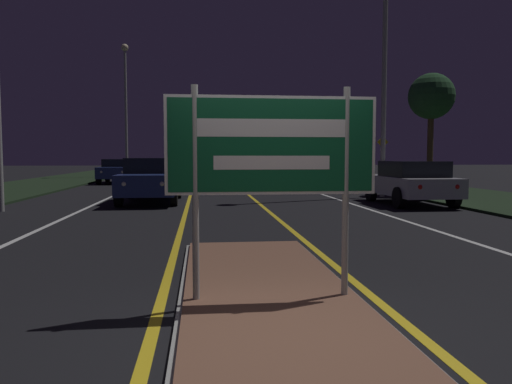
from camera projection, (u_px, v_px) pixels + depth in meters
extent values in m
plane|color=black|center=(286.00, 337.00, 4.36)|extent=(160.00, 160.00, 0.00)
cube|color=#999993|center=(271.00, 303.00, 5.27)|extent=(1.97, 6.85, 0.05)
cube|color=brown|center=(271.00, 301.00, 5.26)|extent=(1.85, 6.73, 0.10)
cube|color=black|center=(12.00, 189.00, 23.16)|extent=(5.00, 100.00, 0.08)
cube|color=black|center=(404.00, 186.00, 25.22)|extent=(5.00, 100.00, 0.08)
cube|color=gold|center=(194.00, 183.00, 29.02)|extent=(0.12, 70.00, 0.01)
cube|color=gold|center=(234.00, 183.00, 29.28)|extent=(0.12, 70.00, 0.01)
cube|color=silver|center=(141.00, 183.00, 28.69)|extent=(0.12, 70.00, 0.01)
cube|color=silver|center=(285.00, 182.00, 29.61)|extent=(0.12, 70.00, 0.01)
cube|color=silver|center=(87.00, 184.00, 28.37)|extent=(0.10, 70.00, 0.01)
cube|color=silver|center=(334.00, 182.00, 29.93)|extent=(0.10, 70.00, 0.01)
cylinder|color=#9E9E99|center=(195.00, 193.00, 5.09)|extent=(0.07, 0.07, 2.20)
cylinder|color=#9E9E99|center=(346.00, 192.00, 5.27)|extent=(0.07, 0.07, 2.20)
cube|color=#0F512D|center=(272.00, 145.00, 5.15)|extent=(2.19, 0.04, 1.02)
cube|color=white|center=(272.00, 145.00, 5.12)|extent=(2.19, 0.00, 1.02)
cube|color=#0F512D|center=(272.00, 145.00, 5.12)|extent=(2.13, 0.01, 0.95)
cube|color=white|center=(272.00, 128.00, 5.10)|extent=(1.54, 0.01, 0.18)
cube|color=white|center=(272.00, 163.00, 5.13)|extent=(1.21, 0.01, 0.14)
cylinder|color=#9E9E99|center=(126.00, 114.00, 35.95)|extent=(0.18, 0.18, 9.15)
sphere|color=beige|center=(125.00, 48.00, 35.60)|extent=(0.51, 0.51, 0.51)
cylinder|color=#9E9E99|center=(385.00, 53.00, 18.87)|extent=(0.18, 0.18, 10.93)
cube|color=#B7B7BC|center=(410.00, 185.00, 16.28)|extent=(1.80, 4.04, 0.59)
cube|color=black|center=(413.00, 169.00, 16.00)|extent=(1.59, 2.10, 0.50)
sphere|color=red|center=(420.00, 187.00, 14.23)|extent=(0.14, 0.14, 0.14)
sphere|color=red|center=(457.00, 187.00, 14.35)|extent=(0.14, 0.14, 0.14)
cylinder|color=black|center=(371.00, 192.00, 17.44)|extent=(0.22, 0.65, 0.65)
cylinder|color=black|center=(418.00, 191.00, 17.63)|extent=(0.22, 0.65, 0.65)
cylinder|color=black|center=(399.00, 198.00, 14.96)|extent=(0.22, 0.65, 0.65)
cylinder|color=black|center=(454.00, 197.00, 15.15)|extent=(0.22, 0.65, 0.65)
cube|color=maroon|center=(341.00, 175.00, 24.39)|extent=(1.85, 4.23, 0.65)
cube|color=black|center=(343.00, 165.00, 24.10)|extent=(1.63, 2.20, 0.42)
sphere|color=red|center=(342.00, 175.00, 22.25)|extent=(0.14, 0.14, 0.14)
sphere|color=red|center=(367.00, 175.00, 22.37)|extent=(0.14, 0.14, 0.14)
cylinder|color=black|center=(317.00, 181.00, 25.62)|extent=(0.22, 0.61, 0.61)
cylinder|color=black|center=(351.00, 181.00, 25.81)|extent=(0.22, 0.61, 0.61)
cylinder|color=black|center=(330.00, 184.00, 23.02)|extent=(0.22, 0.61, 0.61)
cylinder|color=black|center=(368.00, 183.00, 23.21)|extent=(0.22, 0.61, 0.61)
cube|color=navy|center=(151.00, 182.00, 17.03)|extent=(1.79, 4.71, 0.66)
cube|color=black|center=(151.00, 165.00, 17.27)|extent=(1.57, 2.45, 0.51)
sphere|color=white|center=(124.00, 184.00, 14.65)|extent=(0.14, 0.14, 0.14)
sphere|color=white|center=(162.00, 184.00, 14.77)|extent=(0.14, 0.14, 0.14)
cylinder|color=black|center=(119.00, 196.00, 15.51)|extent=(0.22, 0.69, 0.69)
cylinder|color=black|center=(174.00, 195.00, 15.70)|extent=(0.22, 0.69, 0.69)
cylinder|color=black|center=(132.00, 189.00, 18.41)|extent=(0.22, 0.69, 0.69)
cylinder|color=black|center=(178.00, 189.00, 18.59)|extent=(0.22, 0.69, 0.69)
cube|color=navy|center=(118.00, 172.00, 28.94)|extent=(1.79, 4.26, 0.63)
cube|color=black|center=(119.00, 163.00, 29.15)|extent=(1.58, 2.22, 0.44)
sphere|color=white|center=(101.00, 172.00, 26.78)|extent=(0.14, 0.14, 0.14)
sphere|color=white|center=(122.00, 172.00, 26.90)|extent=(0.14, 0.14, 0.14)
cylinder|color=black|center=(99.00, 179.00, 27.56)|extent=(0.22, 0.65, 0.65)
cylinder|color=black|center=(130.00, 178.00, 27.74)|extent=(0.22, 0.65, 0.65)
cylinder|color=black|center=(108.00, 177.00, 30.18)|extent=(0.22, 0.65, 0.65)
cylinder|color=black|center=(136.00, 176.00, 30.36)|extent=(0.22, 0.65, 0.65)
cube|color=#4C514C|center=(137.00, 168.00, 38.88)|extent=(1.86, 4.73, 0.60)
cube|color=black|center=(137.00, 162.00, 39.13)|extent=(1.64, 2.46, 0.42)
sphere|color=white|center=(125.00, 168.00, 36.49)|extent=(0.14, 0.14, 0.14)
sphere|color=white|center=(141.00, 168.00, 36.61)|extent=(0.14, 0.14, 0.14)
cylinder|color=black|center=(122.00, 173.00, 37.35)|extent=(0.22, 0.64, 0.64)
cylinder|color=black|center=(147.00, 173.00, 37.55)|extent=(0.22, 0.64, 0.64)
cylinder|color=black|center=(128.00, 171.00, 40.26)|extent=(0.22, 0.64, 0.64)
cylinder|color=black|center=(150.00, 171.00, 40.46)|extent=(0.22, 0.64, 0.64)
cylinder|color=#9E9E99|center=(382.00, 163.00, 26.07)|extent=(0.06, 0.06, 2.28)
cube|color=yellow|center=(383.00, 142.00, 25.99)|extent=(0.60, 0.02, 0.60)
cylinder|color=#4C3823|center=(430.00, 150.00, 20.43)|extent=(0.24, 0.24, 3.51)
sphere|color=#1E4223|center=(431.00, 96.00, 20.28)|extent=(1.86, 1.86, 1.86)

